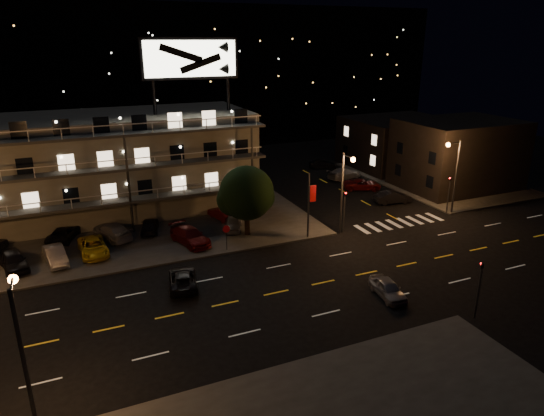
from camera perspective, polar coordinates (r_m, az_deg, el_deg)
name	(u,v)px	position (r m, az deg, el deg)	size (l,w,h in m)	color
ground	(300,288)	(37.50, 3.33, -9.33)	(140.00, 140.00, 0.00)	black
curb_nw	(88,226)	(52.43, -20.86, -1.95)	(44.00, 24.00, 0.15)	#343432
curb_ne	(432,178)	(69.12, 18.33, 3.33)	(16.00, 24.00, 0.15)	#343432
motel	(119,163)	(54.87, -17.56, 5.13)	(28.00, 13.80, 18.10)	gray
side_bldg_front	(458,154)	(65.32, 21.00, 5.92)	(14.06, 10.00, 8.50)	black
side_bldg_back	(397,142)	(74.29, 14.55, 7.48)	(14.06, 12.00, 7.00)	black
hill_backdrop	(108,75)	(98.69, -18.75, 14.62)	(120.00, 25.00, 24.00)	black
streetlight_nc	(344,185)	(45.92, 8.50, 2.66)	(0.44, 1.92, 8.00)	#2D2D30
streetlight_ne	(454,170)	(54.44, 20.65, 4.26)	(1.92, 0.44, 8.00)	#2D2D30
streetlight_s	(22,346)	(25.16, -27.34, -14.21)	(0.44, 1.92, 8.00)	#2D2D30
signal_nw	(344,207)	(47.35, 8.52, 0.13)	(0.20, 0.27, 4.60)	#2D2D30
signal_sw	(480,284)	(35.32, 23.23, -8.21)	(0.20, 0.27, 4.60)	#2D2D30
signal_ne	(449,191)	(55.11, 20.11, 1.90)	(0.27, 0.20, 4.60)	#2D2D30
banner_north	(309,204)	(45.12, 4.41, 0.48)	(0.83, 0.16, 6.40)	#2D2D30
stop_sign	(226,234)	(42.91, -5.38, -3.01)	(0.91, 0.11, 2.61)	#2D2D30
tree	(246,195)	(45.34, -3.06, 1.57)	(5.36, 5.16, 6.74)	black
lot_car_0	(14,261)	(44.81, -28.12, -5.49)	(1.76, 4.38, 1.49)	black
lot_car_1	(55,255)	(44.52, -24.13, -5.09)	(1.45, 4.17, 1.37)	gray
lot_car_2	(93,247)	(45.06, -20.29, -4.32)	(2.19, 4.76, 1.32)	gold
lot_car_3	(190,236)	(45.03, -9.62, -3.25)	(2.04, 5.02, 1.46)	#5D0D0F
lot_car_4	(233,223)	(47.86, -4.60, -1.75)	(1.54, 3.84, 1.31)	gray
lot_car_6	(64,233)	(49.30, -23.31, -2.75)	(2.03, 4.39, 1.22)	black
lot_car_7	(112,231)	(47.89, -18.29, -2.58)	(2.08, 5.12, 1.49)	gray
lot_car_8	(150,225)	(48.52, -14.21, -1.98)	(1.59, 3.95, 1.35)	black
lot_car_9	(221,214)	(50.62, -5.97, -0.65)	(1.29, 3.70, 1.22)	#5D0D0F
side_car_0	(393,197)	(57.36, 14.02, 1.22)	(1.49, 4.27, 1.41)	black
side_car_1	(362,185)	(61.86, 10.58, 2.73)	(2.15, 4.66, 1.29)	#5D0D0F
side_car_2	(344,173)	(66.28, 8.49, 4.05)	(2.07, 5.10, 1.48)	gray
side_car_3	(323,164)	(71.44, 5.96, 5.22)	(1.59, 3.96, 1.35)	black
road_car_east	(388,288)	(36.97, 13.46, -9.19)	(1.51, 3.76, 1.28)	gray
road_car_west	(183,279)	(37.97, -10.47, -8.19)	(2.06, 4.47, 1.24)	black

